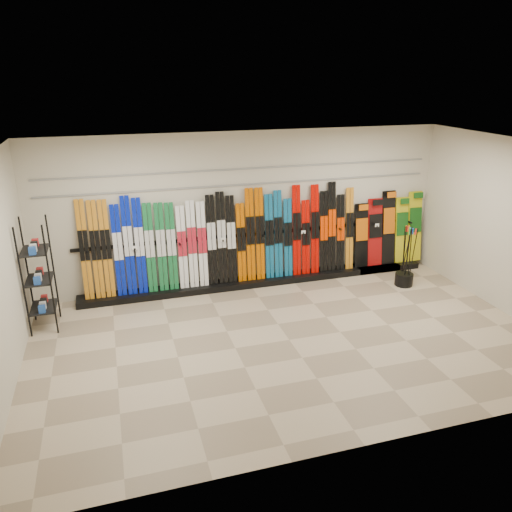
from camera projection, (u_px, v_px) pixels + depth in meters
name	position (u px, v px, depth m)	size (l,w,h in m)	color
floor	(289.00, 340.00, 7.95)	(8.00, 8.00, 0.00)	gray
back_wall	(246.00, 210.00, 9.67)	(8.00, 8.00, 0.00)	beige
right_wall	(512.00, 229.00, 8.50)	(5.00, 5.00, 0.00)	beige
ceiling	(294.00, 150.00, 6.90)	(8.00, 8.00, 0.00)	silver
ski_rack_base	(261.00, 281.00, 10.04)	(8.00, 0.40, 0.12)	black
skis	(226.00, 240.00, 9.57)	(5.38, 0.22, 1.84)	#C67A1B
snowboards	(389.00, 230.00, 10.60)	(1.59, 0.24, 1.56)	black
accessory_rack	(39.00, 275.00, 8.06)	(0.40, 0.60, 1.84)	black
pole_bin	(404.00, 279.00, 9.94)	(0.35, 0.35, 0.25)	black
ski_poles	(407.00, 256.00, 9.80)	(0.20, 0.32, 1.18)	black
slatwall_rail_0	(247.00, 184.00, 9.48)	(7.60, 0.02, 0.03)	gray
slatwall_rail_1	(246.00, 169.00, 9.37)	(7.60, 0.02, 0.03)	gray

